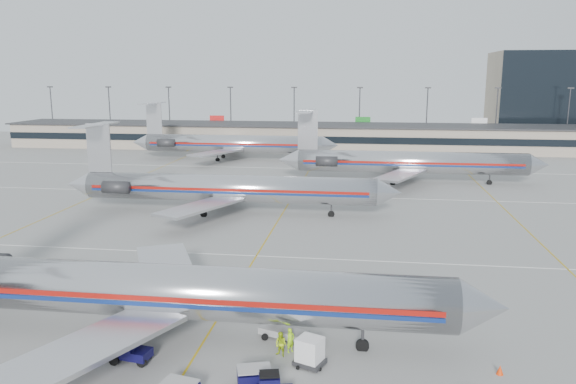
% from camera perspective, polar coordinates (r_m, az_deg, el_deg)
% --- Properties ---
extents(ground, '(260.00, 260.00, 0.00)m').
position_cam_1_polar(ground, '(48.30, -5.52, -10.13)').
color(ground, gray).
rests_on(ground, ground).
extents(apron_markings, '(160.00, 0.15, 0.02)m').
position_cam_1_polar(apron_markings, '(57.49, -3.23, -6.49)').
color(apron_markings, silver).
rests_on(apron_markings, ground).
extents(terminal, '(162.00, 17.00, 6.25)m').
position_cam_1_polar(terminal, '(142.75, 3.52, 5.65)').
color(terminal, gray).
rests_on(terminal, ground).
extents(light_mast_row, '(163.60, 0.40, 15.28)m').
position_cam_1_polar(light_mast_row, '(156.26, 3.93, 8.16)').
color(light_mast_row, '#38383D').
rests_on(light_mast_row, ground).
extents(distant_building, '(30.00, 20.00, 25.00)m').
position_cam_1_polar(distant_building, '(179.24, 24.77, 8.82)').
color(distant_building, tan).
rests_on(distant_building, ground).
extents(jet_foreground, '(46.59, 27.43, 12.20)m').
position_cam_1_polar(jet_foreground, '(40.34, -14.32, -9.53)').
color(jet_foreground, silver).
rests_on(jet_foreground, ground).
extents(jet_second_row, '(45.31, 26.68, 11.86)m').
position_cam_1_polar(jet_second_row, '(74.90, -6.70, 0.43)').
color(jet_second_row, silver).
rests_on(jet_second_row, ground).
extents(jet_third_row, '(45.45, 27.96, 12.43)m').
position_cam_1_polar(jet_third_row, '(98.29, 11.79, 3.02)').
color(jet_third_row, silver).
rests_on(jet_third_row, ground).
extents(jet_back_row, '(45.88, 28.22, 12.55)m').
position_cam_1_polar(jet_back_row, '(123.78, -5.98, 4.93)').
color(jet_back_row, silver).
rests_on(jet_back_row, ground).
extents(tug_left, '(2.68, 1.66, 2.04)m').
position_cam_1_polar(tug_left, '(38.38, -15.88, -15.01)').
color(tug_left, '#0B0932').
rests_on(tug_left, ground).
extents(cart_outer, '(2.27, 1.85, 1.12)m').
position_cam_1_polar(cart_outer, '(34.71, -3.45, -18.19)').
color(cart_outer, '#0B0932').
rests_on(cart_outer, ground).
extents(uld_container, '(2.20, 2.04, 1.86)m').
position_cam_1_polar(uld_container, '(36.57, 2.23, -15.91)').
color(uld_container, '#2D2D30').
rests_on(uld_container, ground).
extents(belt_loader, '(4.10, 2.28, 2.10)m').
position_cam_1_polar(belt_loader, '(40.13, -0.38, -13.89)').
color(belt_loader, gray).
rests_on(belt_loader, ground).
extents(ramp_worker_near, '(0.70, 0.72, 1.67)m').
position_cam_1_polar(ramp_worker_near, '(38.19, 0.25, -14.83)').
color(ramp_worker_near, '#A0E915').
rests_on(ramp_worker_near, ground).
extents(ramp_worker_far, '(0.99, 0.90, 1.64)m').
position_cam_1_polar(ramp_worker_far, '(37.71, -0.73, -15.21)').
color(ramp_worker_far, '#AFD213').
rests_on(ramp_worker_far, ground).
extents(cone_right, '(0.52, 0.52, 0.59)m').
position_cam_1_polar(cone_right, '(38.18, 20.73, -16.55)').
color(cone_right, '#E83507').
rests_on(cone_right, ground).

